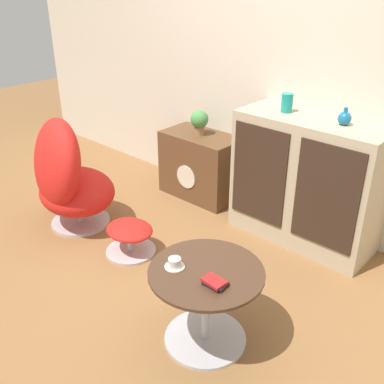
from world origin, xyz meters
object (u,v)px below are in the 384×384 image
object	(u,v)px
vase_leftmost	(287,103)
potted_plant	(199,121)
tv_console	(201,165)
egg_chair	(67,178)
vase_inner_left	(345,118)
ottoman	(130,234)
sideboard	(306,181)
coffee_table	(206,299)
teacup	(175,264)
book_stack	(215,283)

from	to	relation	value
vase_leftmost	potted_plant	bearing A→B (deg)	178.14
tv_console	vase_leftmost	bearing A→B (deg)	-1.87
egg_chair	vase_inner_left	distance (m)	2.13
ottoman	vase_leftmost	size ratio (longest dim) A/B	2.75
tv_console	sideboard	bearing A→B (deg)	-1.68
sideboard	tv_console	world-z (taller)	sideboard
vase_inner_left	ottoman	bearing A→B (deg)	-135.00
ottoman	coffee_table	xyz separation A→B (m)	(1.00, -0.30, 0.14)
egg_chair	vase_leftmost	world-z (taller)	vase_leftmost
ottoman	coffee_table	world-z (taller)	coffee_table
vase_leftmost	ottoman	bearing A→B (deg)	-119.88
ottoman	teacup	size ratio (longest dim) A/B	3.37
sideboard	book_stack	world-z (taller)	sideboard
vase_leftmost	egg_chair	bearing A→B (deg)	-138.69
egg_chair	teacup	world-z (taller)	egg_chair
vase_leftmost	potted_plant	distance (m)	0.93
vase_inner_left	teacup	bearing A→B (deg)	-97.90
sideboard	book_stack	size ratio (longest dim) A/B	8.51
sideboard	teacup	xyz separation A→B (m)	(0.02, -1.44, 0.02)
egg_chair	ottoman	xyz separation A→B (m)	(0.66, 0.06, -0.28)
ottoman	potted_plant	distance (m)	1.25
sideboard	potted_plant	world-z (taller)	sideboard
coffee_table	vase_leftmost	size ratio (longest dim) A/B	4.61
sideboard	egg_chair	world-z (taller)	sideboard
tv_console	coffee_table	size ratio (longest dim) A/B	1.14
egg_chair	ottoman	bearing A→B (deg)	5.29
vase_leftmost	vase_inner_left	xyz separation A→B (m)	(0.45, 0.00, -0.02)
egg_chair	coffee_table	bearing A→B (deg)	-8.06
vase_leftmost	potted_plant	xyz separation A→B (m)	(-0.87, 0.03, -0.33)
tv_console	coffee_table	xyz separation A→B (m)	(1.25, -1.38, -0.00)
ottoman	vase_inner_left	bearing A→B (deg)	45.00
coffee_table	vase_leftmost	distance (m)	1.60
egg_chair	ottoman	distance (m)	0.72
tv_console	egg_chair	size ratio (longest dim) A/B	0.76
vase_inner_left	teacup	distance (m)	1.54
teacup	vase_leftmost	bearing A→B (deg)	99.78
book_stack	ottoman	bearing A→B (deg)	162.00
egg_chair	teacup	size ratio (longest dim) A/B	8.55
vase_inner_left	book_stack	distance (m)	1.51
ottoman	vase_inner_left	distance (m)	1.73
ottoman	vase_leftmost	world-z (taller)	vase_leftmost
tv_console	egg_chair	distance (m)	1.22
vase_inner_left	coffee_table	bearing A→B (deg)	-92.20
sideboard	vase_inner_left	size ratio (longest dim) A/B	9.08
vase_inner_left	teacup	xyz separation A→B (m)	(-0.20, -1.44, -0.52)
vase_leftmost	teacup	size ratio (longest dim) A/B	1.23
egg_chair	coffee_table	world-z (taller)	egg_chair
tv_console	teacup	size ratio (longest dim) A/B	6.47
potted_plant	book_stack	world-z (taller)	potted_plant
sideboard	vase_inner_left	bearing A→B (deg)	1.01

